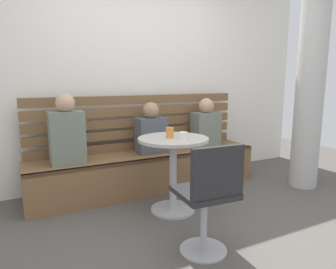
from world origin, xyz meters
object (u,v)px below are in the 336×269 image
object	(u,v)px
cafe_table	(173,160)
person_adult	(67,133)
booth_bench	(148,171)
cup_tumbler_orange	(170,133)
person_child_middle	(206,125)
cup_ceramic_white	(183,136)
white_chair	(209,196)
person_child_left	(151,131)

from	to	relation	value
cafe_table	person_adult	size ratio (longest dim) A/B	1.03
booth_bench	cup_tumbler_orange	world-z (taller)	cup_tumbler_orange
booth_bench	cup_tumbler_orange	bearing A→B (deg)	-94.58
person_child_middle	cup_ceramic_white	bearing A→B (deg)	-134.79
white_chair	person_child_left	distance (m)	1.53
cup_tumbler_orange	white_chair	bearing A→B (deg)	-97.64
white_chair	cup_ceramic_white	xyz separation A→B (m)	(0.18, 0.70, 0.31)
person_child_left	cup_ceramic_white	distance (m)	0.80
white_chair	person_adult	distance (m)	1.66
cafe_table	booth_bench	bearing A→B (deg)	88.22
cafe_table	person_child_middle	xyz separation A→B (m)	(0.85, 0.69, 0.19)
booth_bench	person_adult	bearing A→B (deg)	-178.65
person_child_middle	cup_tumbler_orange	xyz separation A→B (m)	(-0.88, -0.69, 0.08)
cup_ceramic_white	person_adult	bearing A→B (deg)	140.30
person_child_left	person_child_middle	xyz separation A→B (m)	(0.77, 0.01, 0.01)
booth_bench	person_adult	size ratio (longest dim) A/B	3.77
booth_bench	person_child_middle	xyz separation A→B (m)	(0.83, 0.03, 0.49)
person_child_middle	cup_ceramic_white	xyz separation A→B (m)	(-0.81, -0.81, 0.06)
white_chair	cup_tumbler_orange	xyz separation A→B (m)	(0.11, 0.82, 0.33)
white_chair	booth_bench	bearing A→B (deg)	83.72
cup_ceramic_white	cup_tumbler_orange	distance (m)	0.15
cafe_table	cup_tumbler_orange	size ratio (longest dim) A/B	7.40
cafe_table	cup_tumbler_orange	world-z (taller)	cup_tumbler_orange
person_adult	person_child_left	distance (m)	0.95
white_chair	cafe_table	bearing A→B (deg)	80.08
person_adult	person_child_middle	xyz separation A→B (m)	(1.72, 0.05, -0.05)
booth_bench	cup_ceramic_white	xyz separation A→B (m)	(0.02, -0.78, 0.55)
cafe_table	white_chair	bearing A→B (deg)	-99.92
booth_bench	person_child_middle	bearing A→B (deg)	1.91
person_child_left	person_child_middle	bearing A→B (deg)	0.93
person_child_left	person_child_middle	world-z (taller)	person_child_middle
person_adult	person_child_middle	distance (m)	1.73
person_child_middle	cafe_table	bearing A→B (deg)	-140.73
cup_ceramic_white	person_child_left	bearing A→B (deg)	87.80
person_child_left	cup_tumbler_orange	xyz separation A→B (m)	(-0.11, -0.67, 0.09)
cup_tumbler_orange	person_adult	bearing A→B (deg)	142.99
white_chair	person_child_middle	xyz separation A→B (m)	(0.99, 1.51, 0.25)
cafe_table	person_adult	distance (m)	1.11
cafe_table	person_child_middle	size ratio (longest dim) A/B	1.20
person_child_left	white_chair	bearing A→B (deg)	-98.21
person_child_left	cup_ceramic_white	world-z (taller)	person_child_left
cup_ceramic_white	person_child_middle	bearing A→B (deg)	45.21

